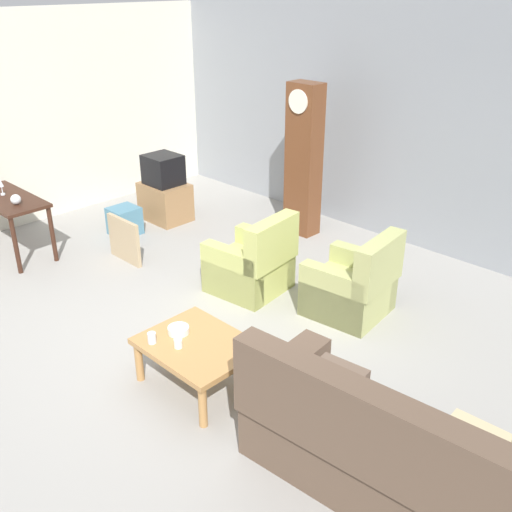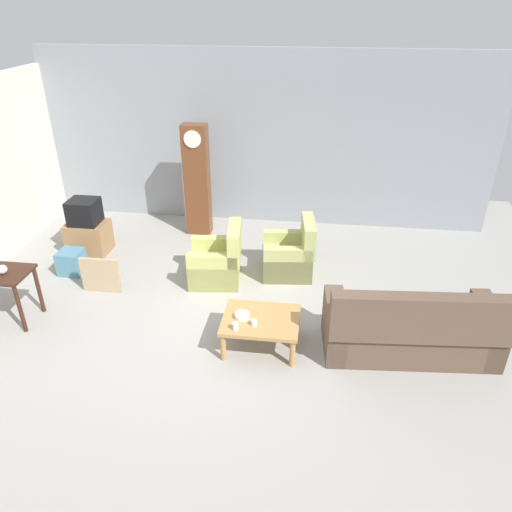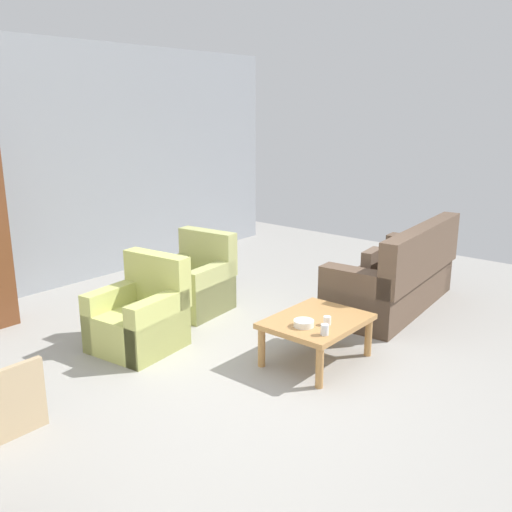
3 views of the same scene
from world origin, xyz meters
name	(u,v)px [view 2 (image 2 of 3)]	position (x,y,z in m)	size (l,w,h in m)	color
ground_plane	(232,325)	(0.00, 0.00, 0.00)	(10.40, 10.40, 0.00)	#999691
garage_door_wall	(264,140)	(0.00, 3.60, 1.60)	(8.40, 0.16, 3.20)	gray
couch_floral	(411,330)	(2.30, -0.29, 0.35)	(2.17, 1.05, 1.04)	brown
armchair_olive_near	(218,263)	(-0.42, 1.14, 0.31)	(0.87, 0.85, 0.92)	#B7BC66
armchair_olive_far	(290,256)	(0.69, 1.52, 0.31)	(0.87, 0.85, 0.92)	tan
coffee_table_wood	(261,322)	(0.45, -0.39, 0.37)	(0.96, 0.76, 0.43)	#B27F47
grandfather_clock	(197,181)	(-1.12, 2.82, 1.02)	(0.44, 0.30, 2.03)	brown
tv_stand_cabinet	(89,237)	(-2.84, 1.79, 0.27)	(0.68, 0.52, 0.55)	#997047
tv_crt	(84,212)	(-2.84, 1.79, 0.76)	(0.48, 0.44, 0.42)	black
framed_picture_leaning	(101,275)	(-2.09, 0.58, 0.28)	(0.60, 0.05, 0.56)	tan
storage_box_blue	(71,262)	(-2.81, 1.06, 0.19)	(0.36, 0.38, 0.38)	teal
glass_dome_cloche	(2,269)	(-2.98, -0.30, 0.82)	(0.12, 0.12, 0.12)	silver
cup_white_porcelain	(254,323)	(0.38, -0.55, 0.47)	(0.07, 0.07, 0.08)	white
cup_blue_rimmed	(235,326)	(0.17, -0.66, 0.48)	(0.07, 0.07, 0.10)	silver
bowl_white_stacked	(242,316)	(0.21, -0.41, 0.46)	(0.19, 0.19, 0.06)	white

